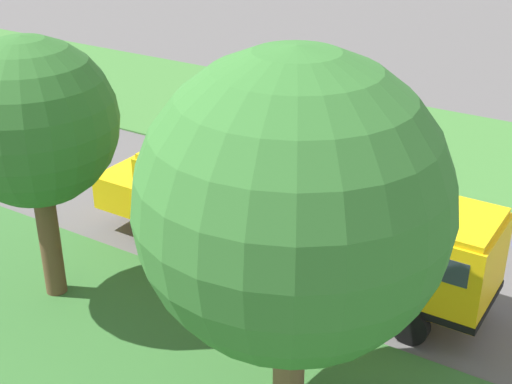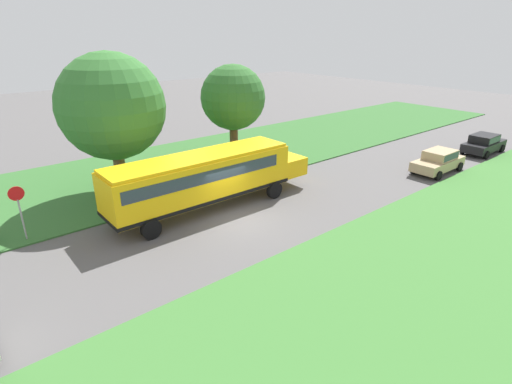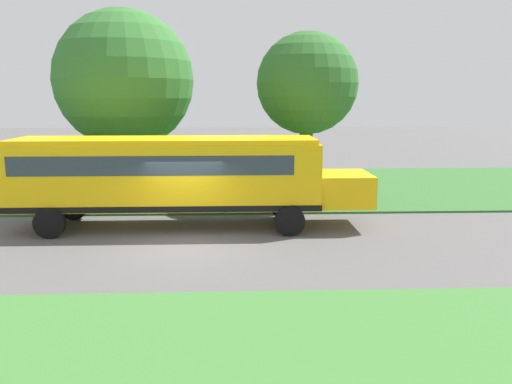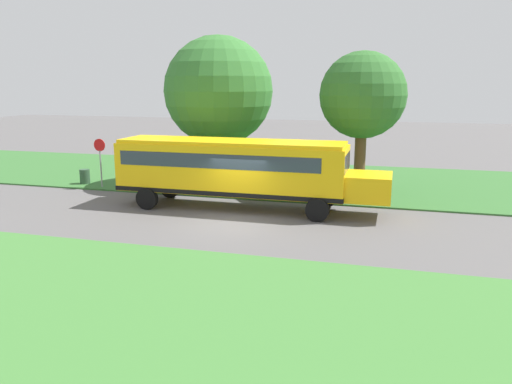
% 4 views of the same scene
% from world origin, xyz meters
% --- Properties ---
extents(ground_plane, '(120.00, 120.00, 0.00)m').
position_xyz_m(ground_plane, '(0.00, 0.00, 0.00)').
color(ground_plane, '#565454').
extents(grass_verge, '(12.00, 80.00, 0.08)m').
position_xyz_m(grass_verge, '(-10.00, 0.00, 0.04)').
color(grass_verge, '#33662D').
rests_on(grass_verge, ground).
extents(school_bus, '(2.84, 12.42, 3.16)m').
position_xyz_m(school_bus, '(-2.24, -0.47, 1.92)').
color(school_bus, yellow).
rests_on(school_bus, ground).
extents(oak_tree_beside_bus, '(6.04, 6.04, 8.29)m').
position_xyz_m(oak_tree_beside_bus, '(-7.57, -3.31, 5.36)').
color(oak_tree_beside_bus, brown).
rests_on(oak_tree_beside_bus, ground).
extents(oak_tree_roadside_mid, '(4.34, 4.34, 7.28)m').
position_xyz_m(oak_tree_roadside_mid, '(-6.69, 4.78, 5.20)').
color(oak_tree_roadside_mid, brown).
rests_on(oak_tree_roadside_mid, ground).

